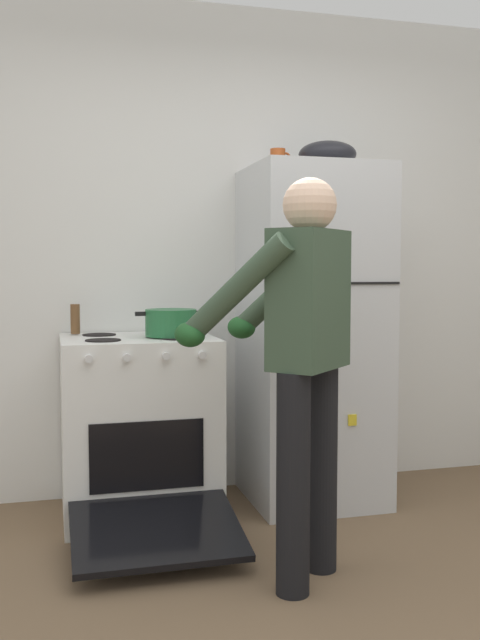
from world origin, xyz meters
name	(u,v)px	position (x,y,z in m)	size (l,w,h in m)	color
kitchen_wall_back	(216,251)	(0.00, 1.95, 1.35)	(6.00, 0.10, 2.70)	white
refrigerator	(312,335)	(0.44, 1.57, 0.89)	(0.68, 0.72, 1.78)	silver
stove_range	(139,428)	(-0.49, 1.55, 0.44)	(0.76, 1.21, 0.91)	white
person_cook	(300,342)	(0.03, 0.63, 0.96)	(0.70, 0.73, 1.60)	black
red_pot	(171,323)	(-0.33, 1.52, 0.98)	(0.36, 0.26, 0.13)	#236638
coffee_mug	(278,158)	(0.26, 1.62, 1.83)	(0.11, 0.08, 0.10)	#B24C1E
pepper_mill	(75,319)	(-0.79, 1.77, 0.99)	(0.05, 0.05, 0.15)	brown
mixing_bowl	(327,155)	(0.52, 1.57, 1.85)	(0.31, 0.31, 0.14)	black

